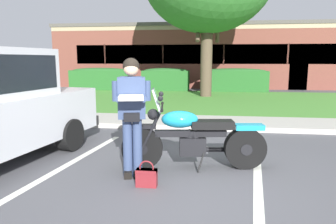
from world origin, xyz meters
TOP-DOWN VIEW (x-y plane):
  - ground_plane at (0.00, 0.00)m, footprint 140.00×140.00m
  - curb_strip at (0.00, 3.33)m, footprint 60.00×0.20m
  - concrete_walk at (0.00, 4.18)m, footprint 60.00×1.50m
  - grass_lawn at (0.00, 8.60)m, footprint 60.00×7.33m
  - stall_stripe_0 at (-1.90, 0.20)m, footprint 0.69×4.38m
  - stall_stripe_1 at (1.08, 0.20)m, footprint 0.69×4.38m
  - motorcycle at (0.24, 0.62)m, footprint 2.24×0.82m
  - rider_person at (-0.69, 0.13)m, footprint 0.53×0.63m
  - handbag at (-0.42, -0.20)m, footprint 0.28×0.13m
  - hedge_left at (-5.55, 12.47)m, footprint 3.29×0.90m
  - hedge_center_left at (-1.95, 12.47)m, footprint 2.47×0.90m
  - hedge_center_right at (1.65, 12.47)m, footprint 3.33×0.90m
  - brick_building at (1.13, 18.72)m, footprint 20.76×9.17m

SIDE VIEW (x-z plane):
  - ground_plane at x=0.00m, z-range 0.00..0.00m
  - stall_stripe_0 at x=-1.90m, z-range 0.00..0.01m
  - stall_stripe_1 at x=1.08m, z-range 0.00..0.01m
  - grass_lawn at x=0.00m, z-range 0.00..0.06m
  - concrete_walk at x=0.00m, z-range 0.00..0.08m
  - curb_strip at x=0.00m, z-range 0.00..0.12m
  - handbag at x=-0.42m, z-range -0.04..0.32m
  - motorcycle at x=0.24m, z-range -0.14..1.12m
  - hedge_center_right at x=1.65m, z-range 0.03..1.27m
  - hedge_left at x=-5.55m, z-range 0.03..1.27m
  - hedge_center_left at x=-1.95m, z-range 0.03..1.27m
  - rider_person at x=-0.69m, z-range 0.15..1.86m
  - brick_building at x=1.13m, z-range 0.00..3.80m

